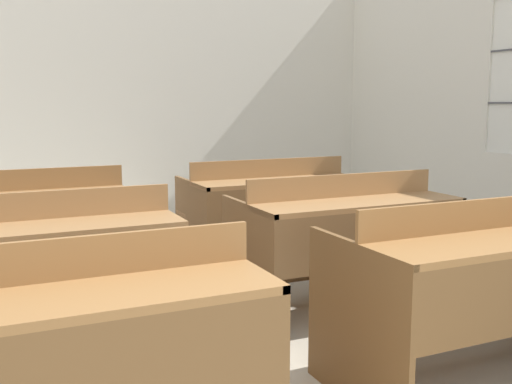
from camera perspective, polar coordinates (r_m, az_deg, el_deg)
The scene contains 7 objects.
wall_back at distance 6.70m, azimuth -17.46°, elevation 9.39°, with size 7.21×0.06×2.91m.
bench_front_left at distance 2.13m, azimuth -17.55°, elevation -14.37°, with size 1.31×0.74×0.87m.
bench_front_right at distance 2.95m, azimuth 20.47°, elevation -8.03°, with size 1.31×0.74×0.87m.
bench_second_left at distance 3.20m, azimuth -19.55°, elevation -6.74°, with size 1.31×0.74×0.87m.
bench_second_right at distance 3.76m, azimuth 8.50°, elevation -4.10°, with size 1.31×0.74×0.87m.
bench_third_left at distance 4.27m, azimuth -21.08°, elevation -3.05°, with size 1.31×0.74×0.87m.
bench_third_right at distance 4.70m, azimuth 1.46°, elevation -1.47°, with size 1.31×0.74×0.87m.
Camera 1 is at (-0.87, -0.63, 1.30)m, focal length 42.00 mm.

